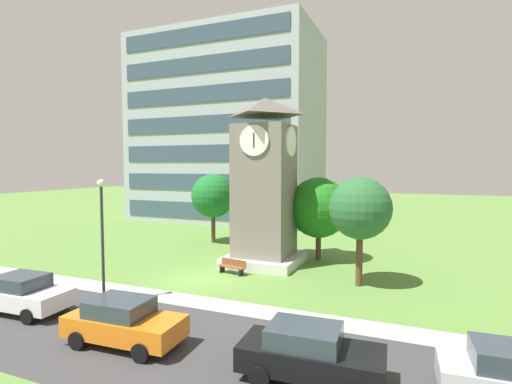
{
  "coord_description": "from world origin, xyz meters",
  "views": [
    {
      "loc": [
        11.47,
        -19.32,
        6.57
      ],
      "look_at": [
        1.04,
        5.82,
        4.75
      ],
      "focal_mm": 27.33,
      "sensor_mm": 36.0,
      "label": 1
    }
  ],
  "objects": [
    {
      "name": "ground_plane",
      "position": [
        0.0,
        0.0,
        0.0
      ],
      "size": [
        160.0,
        160.0,
        0.0
      ],
      "primitive_type": "plane",
      "color": "#567F38"
    },
    {
      "name": "street_asphalt",
      "position": [
        0.0,
        -7.74,
        0.0
      ],
      "size": [
        120.0,
        7.2,
        0.01
      ],
      "primitive_type": "cube",
      "color": "#38383A",
      "rests_on": "ground"
    },
    {
      "name": "kerb_strip",
      "position": [
        0.0,
        -3.34,
        0.0
      ],
      "size": [
        120.0,
        1.6,
        0.01
      ],
      "primitive_type": "cube",
      "color": "#9E9E99",
      "rests_on": "ground"
    },
    {
      "name": "office_building",
      "position": [
        -10.53,
        24.54,
        11.2
      ],
      "size": [
        21.96,
        12.78,
        22.4
      ],
      "color": "#9EA8B2",
      "rests_on": "ground"
    },
    {
      "name": "clock_tower",
      "position": [
        2.09,
        4.81,
        4.96
      ],
      "size": [
        4.73,
        4.73,
        11.05
      ],
      "color": "slate",
      "rests_on": "ground"
    },
    {
      "name": "park_bench",
      "position": [
        1.17,
        1.73,
        0.46
      ],
      "size": [
        1.86,
        0.81,
        0.88
      ],
      "color": "brown",
      "rests_on": "ground"
    },
    {
      "name": "street_lamp",
      "position": [
        -2.3,
        -5.2,
        3.68
      ],
      "size": [
        0.36,
        0.36,
        5.95
      ],
      "color": "#333338",
      "rests_on": "ground"
    },
    {
      "name": "tree_streetside",
      "position": [
        5.19,
        7.21,
        3.69
      ],
      "size": [
        4.2,
        4.2,
        5.8
      ],
      "color": "#513823",
      "rests_on": "ground"
    },
    {
      "name": "tree_by_building",
      "position": [
        8.64,
        2.27,
        4.26
      ],
      "size": [
        3.39,
        3.39,
        5.98
      ],
      "color": "#513823",
      "rests_on": "ground"
    },
    {
      "name": "tree_near_tower",
      "position": [
        -4.63,
        9.91,
        4.03
      ],
      "size": [
        3.73,
        3.73,
        5.91
      ],
      "color": "#513823",
      "rests_on": "ground"
    },
    {
      "name": "parked_car_white",
      "position": [
        -4.71,
        -7.51,
        0.86
      ],
      "size": [
        4.2,
        2.22,
        1.69
      ],
      "color": "silver",
      "rests_on": "ground"
    },
    {
      "name": "parked_car_orange",
      "position": [
        1.62,
        -8.28,
        0.86
      ],
      "size": [
        4.44,
        2.21,
        1.69
      ],
      "color": "orange",
      "rests_on": "ground"
    },
    {
      "name": "parked_car_black",
      "position": [
        8.55,
        -8.02,
        0.86
      ],
      "size": [
        4.46,
        2.21,
        1.69
      ],
      "color": "black",
      "rests_on": "ground"
    }
  ]
}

